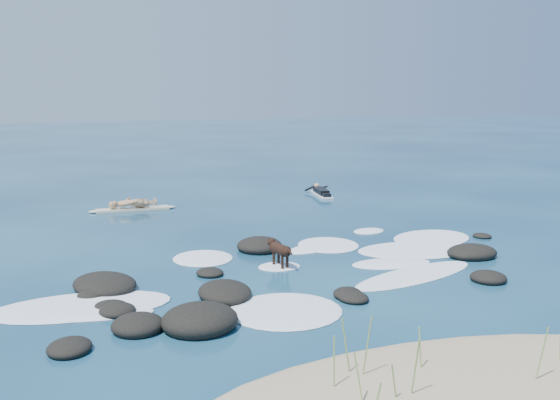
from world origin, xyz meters
name	(u,v)px	position (x,y,z in m)	size (l,w,h in m)	color
ground	(289,260)	(0.00, 0.00, 0.00)	(160.00, 160.00, 0.00)	#0A2642
dune_grass	(430,364)	(-0.62, -7.90, 0.57)	(4.02, 1.68, 1.07)	#7B9A4A
reef_rocks	(283,286)	(-1.00, -2.45, 0.11)	(12.95, 7.88, 0.61)	black
breaking_foam	(314,268)	(0.37, -0.94, 0.01)	(13.84, 7.79, 0.12)	white
standing_surfer_rig	(132,192)	(-3.26, 8.46, 0.73)	(3.23, 0.64, 1.84)	beige
paddling_surfer_rig	(321,192)	(4.79, 9.37, 0.14)	(1.07, 2.41, 0.42)	white
dog	(279,249)	(-0.47, -0.62, 0.48)	(0.47, 1.13, 0.73)	black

